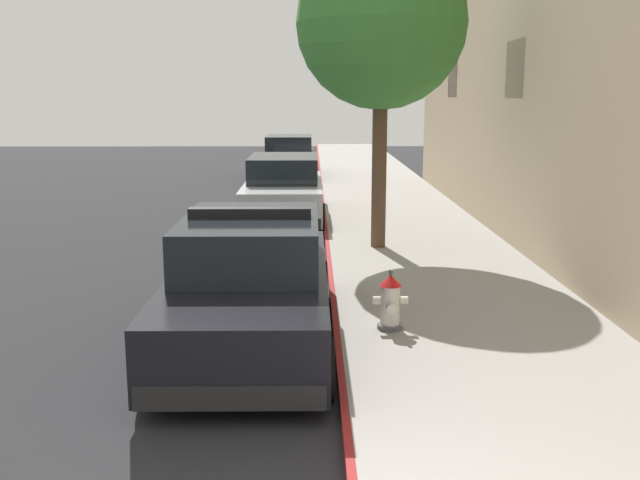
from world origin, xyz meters
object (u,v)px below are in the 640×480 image
at_px(parked_car_silver_ahead, 284,190).
at_px(fire_hydrant, 390,302).
at_px(police_cruiser, 251,284).
at_px(street_tree, 381,24).
at_px(parked_car_dark_far, 289,158).

relative_size(parked_car_silver_ahead, fire_hydrant, 6.37).
distance_m(police_cruiser, street_tree, 6.58).
distance_m(police_cruiser, fire_hydrant, 1.75).
relative_size(police_cruiser, parked_car_dark_far, 1.00).
xyz_separation_m(parked_car_silver_ahead, parked_car_dark_far, (-0.14, 9.05, 0.00)).
bearing_deg(parked_car_silver_ahead, parked_car_dark_far, 90.89).
bearing_deg(parked_car_dark_far, police_cruiser, -89.75).
relative_size(fire_hydrant, street_tree, 0.13).
bearing_deg(fire_hydrant, parked_car_dark_far, 95.75).
bearing_deg(parked_car_dark_far, street_tree, -80.70).
height_order(parked_car_silver_ahead, street_tree, street_tree).
xyz_separation_m(parked_car_dark_far, street_tree, (2.11, -12.90, 3.55)).
bearing_deg(street_tree, parked_car_silver_ahead, 117.13).
distance_m(parked_car_dark_far, fire_hydrant, 18.05).
height_order(police_cruiser, fire_hydrant, police_cruiser).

